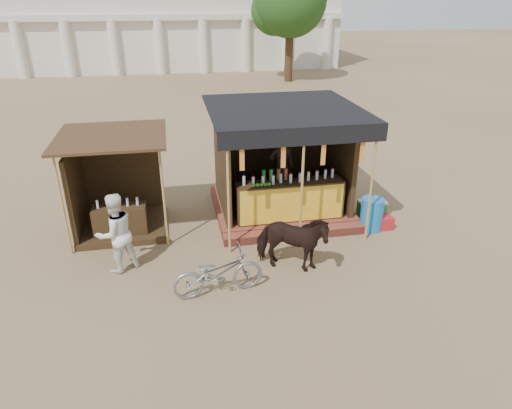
{
  "coord_description": "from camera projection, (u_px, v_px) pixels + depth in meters",
  "views": [
    {
      "loc": [
        -1.67,
        -7.15,
        5.27
      ],
      "look_at": [
        0.0,
        1.6,
        1.1
      ],
      "focal_mm": 32.0,
      "sensor_mm": 36.0,
      "label": 1
    }
  ],
  "objects": [
    {
      "name": "ground",
      "position": [
        271.0,
        290.0,
        8.88
      ],
      "size": [
        120.0,
        120.0,
        0.0
      ],
      "primitive_type": "plane",
      "color": "#846B4C",
      "rests_on": "ground"
    },
    {
      "name": "main_stall",
      "position": [
        282.0,
        175.0,
        11.6
      ],
      "size": [
        3.6,
        3.61,
        2.78
      ],
      "color": "brown",
      "rests_on": "ground"
    },
    {
      "name": "secondary_stall",
      "position": [
        113.0,
        196.0,
        10.86
      ],
      "size": [
        2.4,
        2.4,
        2.38
      ],
      "color": "#3D2B16",
      "rests_on": "ground"
    },
    {
      "name": "cow",
      "position": [
        291.0,
        243.0,
        9.26
      ],
      "size": [
        1.68,
        1.27,
        1.29
      ],
      "primitive_type": "imported",
      "rotation": [
        0.0,
        0.0,
        1.14
      ],
      "color": "black",
      "rests_on": "ground"
    },
    {
      "name": "motorbike",
      "position": [
        218.0,
        273.0,
        8.6
      ],
      "size": [
        1.81,
        0.83,
        0.92
      ],
      "primitive_type": "imported",
      "rotation": [
        0.0,
        0.0,
        1.7
      ],
      "color": "gray",
      "rests_on": "ground"
    },
    {
      "name": "bystander",
      "position": [
        116.0,
        233.0,
        9.19
      ],
      "size": [
        1.04,
        0.97,
        1.7
      ],
      "primitive_type": "imported",
      "rotation": [
        0.0,
        0.0,
        3.66
      ],
      "color": "white",
      "rests_on": "ground"
    },
    {
      "name": "blue_barrel",
      "position": [
        372.0,
        214.0,
        10.98
      ],
      "size": [
        0.58,
        0.58,
        0.81
      ],
      "primitive_type": "cylinder",
      "rotation": [
        0.0,
        0.0,
        0.07
      ],
      "color": "#1768B2",
      "rests_on": "ground"
    },
    {
      "name": "red_crate",
      "position": [
        383.0,
        222.0,
        11.14
      ],
      "size": [
        0.44,
        0.38,
        0.31
      ],
      "primitive_type": "cube",
      "rotation": [
        0.0,
        0.0,
        0.01
      ],
      "color": "#A31B1F",
      "rests_on": "ground"
    },
    {
      "name": "cooler",
      "position": [
        372.0,
        209.0,
        11.64
      ],
      "size": [
        0.71,
        0.55,
        0.46
      ],
      "color": "#1A7938",
      "rests_on": "ground"
    },
    {
      "name": "background_building",
      "position": [
        157.0,
        11.0,
        33.49
      ],
      "size": [
        26.0,
        7.45,
        8.18
      ],
      "color": "silver",
      "rests_on": "ground"
    },
    {
      "name": "tree",
      "position": [
        287.0,
        3.0,
        27.59
      ],
      "size": [
        4.5,
        4.4,
        7.0
      ],
      "color": "#382314",
      "rests_on": "ground"
    }
  ]
}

